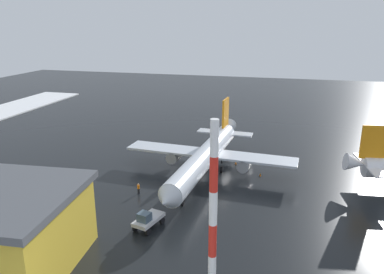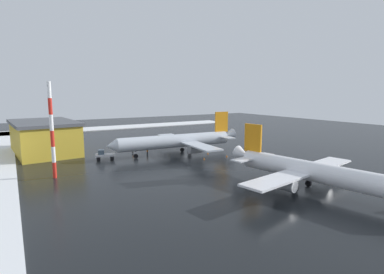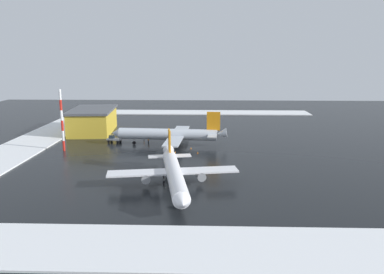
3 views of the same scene
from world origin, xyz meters
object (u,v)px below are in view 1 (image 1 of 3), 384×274
Objects in this scene: traffic_cone_mid_line at (266,161)px; traffic_cone_wingtip_side at (236,163)px; airplane_foreground_jet at (206,156)px; pushback_tug at (148,219)px; traffic_cone_near_nose at (260,174)px; antenna_mast at (213,224)px; ground_crew_mid_apron at (138,188)px; ground_crew_near_tug at (174,186)px.

traffic_cone_wingtip_side is (-5.42, -2.17, 0.00)m from traffic_cone_mid_line.
pushback_tug is at bearing -6.23° from airplane_foreground_jet.
airplane_foreground_jet reaches higher than traffic_cone_wingtip_side.
traffic_cone_mid_line is at bearing 85.76° from traffic_cone_near_nose.
antenna_mast is at bearing 56.00° from pushback_tug.
antenna_mast is (7.64, -31.41, 5.58)m from airplane_foreground_jet.
traffic_cone_near_nose is (9.23, 2.19, -3.36)m from airplane_foreground_jet.
ground_crew_near_tug is (5.09, 2.24, 0.00)m from ground_crew_mid_apron.
ground_crew_mid_apron is 26.05m from traffic_cone_mid_line.
ground_crew_mid_apron reaches higher than traffic_cone_mid_line.
pushback_tug reaches higher than ground_crew_mid_apron.
traffic_cone_wingtip_side is at bearing 95.02° from antenna_mast.
antenna_mast is at bearing -84.98° from traffic_cone_wingtip_side.
ground_crew_mid_apron is 3.11× the size of traffic_cone_wingtip_side.
ground_crew_near_tug is 3.11× the size of traffic_cone_near_nose.
antenna_mast reaches higher than airplane_foreground_jet.
antenna_mast reaches higher than ground_crew_mid_apron.
pushback_tug is 9.10× the size of traffic_cone_near_nose.
airplane_foreground_jet is 32.80m from antenna_mast.
traffic_cone_wingtip_side is at bearing 89.20° from ground_crew_mid_apron.
ground_crew_mid_apron is 3.11× the size of traffic_cone_near_nose.
traffic_cone_mid_line is (0.49, 6.66, 0.00)m from traffic_cone_near_nose.
traffic_cone_near_nose is (12.63, 9.73, -0.70)m from ground_crew_near_tug.
traffic_cone_near_nose is (17.72, 11.96, -0.70)m from ground_crew_mid_apron.
airplane_foreground_jet is at bearing -122.78° from traffic_cone_wingtip_side.
pushback_tug is 2.93× the size of ground_crew_mid_apron.
antenna_mast reaches higher than traffic_cone_mid_line.
pushback_tug reaches higher than ground_crew_near_tug.
pushback_tug is 11.42m from ground_crew_near_tug.
traffic_cone_near_nose is at bearing -42.33° from traffic_cone_wingtip_side.
ground_crew_mid_apron reaches higher than traffic_cone_near_nose.
antenna_mast reaches higher than ground_crew_near_tug.
ground_crew_mid_apron is 28.21m from antenna_mast.
ground_crew_near_tug is at bearing 114.84° from antenna_mast.
airplane_foreground_jet is 7.40× the size of pushback_tug.
airplane_foreground_jet is at bearing -175.73° from pushback_tug.
airplane_foreground_jet reaches higher than ground_crew_near_tug.
pushback_tug is 10.50m from ground_crew_mid_apron.
pushback_tug is 30.76m from traffic_cone_mid_line.
antenna_mast is at bearing -92.70° from traffic_cone_near_nose.
traffic_cone_mid_line is 1.00× the size of traffic_cone_wingtip_side.
pushback_tug is at bearing -120.84° from traffic_cone_near_nose.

